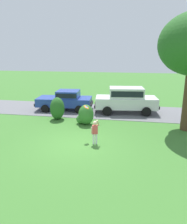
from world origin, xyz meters
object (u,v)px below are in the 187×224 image
object	(u,v)px
parked_suv	(126,99)
frisbee	(86,107)
child_thrower	(95,131)
parked_sedan	(66,99)

from	to	relation	value
parked_suv	frisbee	size ratio (longest dim) A/B	17.38
frisbee	child_thrower	bearing A→B (deg)	-48.73
parked_suv	child_thrower	distance (m)	6.34
frisbee	parked_sedan	bearing A→B (deg)	117.50
parked_suv	frisbee	distance (m)	5.87
frisbee	parked_suv	bearing A→B (deg)	71.59
parked_sedan	child_thrower	size ratio (longest dim) A/B	3.53
child_thrower	parked_suv	bearing A→B (deg)	78.48
parked_sedan	child_thrower	distance (m)	7.07
parked_sedan	child_thrower	bearing A→B (deg)	-60.80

